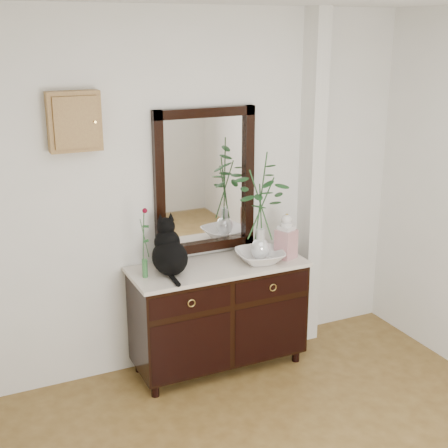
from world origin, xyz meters
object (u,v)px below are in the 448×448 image
sideboard (218,311)px  cat (170,247)px  lotus_bowl (260,256)px  ginger_jar (286,236)px

sideboard → cat: (-0.38, -0.00, 0.58)m
lotus_bowl → ginger_jar: bearing=-0.1°
sideboard → lotus_bowl: size_ratio=3.67×
sideboard → cat: bearing=-179.7°
cat → lotus_bowl: cat is taller
sideboard → lotus_bowl: bearing=-12.8°
lotus_bowl → ginger_jar: (0.22, -0.00, 0.13)m
lotus_bowl → cat: bearing=174.3°
sideboard → lotus_bowl: 0.53m
lotus_bowl → ginger_jar: size_ratio=1.02×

